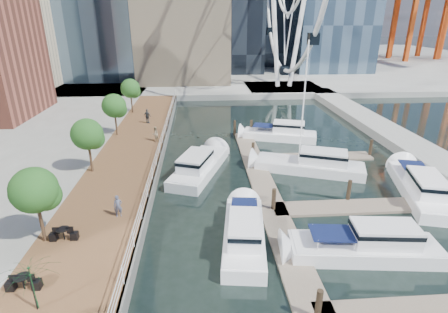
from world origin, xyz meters
TOP-DOWN VIEW (x-y plane):
  - ground at (0.00, 0.00)m, footprint 520.00×520.00m
  - boardwalk at (-9.00, 15.00)m, footprint 6.00×60.00m
  - seawall at (-6.00, 15.00)m, footprint 0.25×60.00m
  - land_far at (0.00, 102.00)m, footprint 200.00×114.00m
  - breakwater at (20.00, 20.00)m, footprint 4.00×60.00m
  - pier at (14.00, 52.00)m, footprint 14.00×12.00m
  - railing at (-6.10, 15.00)m, footprint 0.10×60.00m
  - floating_docks at (7.97, 9.98)m, footprint 16.00×34.00m
  - street_trees at (-11.40, 14.00)m, footprint 2.60×42.60m
  - yacht_foreground at (7.26, 2.50)m, footprint 9.72×3.55m
  - pedestrian_near at (-7.63, 6.43)m, footprint 0.61×0.47m
  - pedestrian_mid at (-6.89, 21.53)m, footprint 0.94×0.97m
  - pedestrian_far at (-8.59, 28.50)m, footprint 1.11×0.90m
  - moored_yachts at (7.11, 12.19)m, footprint 23.18×36.57m

SIDE VIEW (x-z plane):
  - ground at x=0.00m, z-range 0.00..0.00m
  - yacht_foreground at x=7.26m, z-range -1.07..1.07m
  - moored_yachts at x=7.11m, z-range -5.75..5.75m
  - floating_docks at x=7.97m, z-range -0.81..1.79m
  - boardwalk at x=-9.00m, z-range 0.00..1.00m
  - seawall at x=-6.00m, z-range 0.00..1.00m
  - land_far at x=0.00m, z-range 0.00..1.00m
  - breakwater at x=20.00m, z-range 0.00..1.00m
  - pier at x=14.00m, z-range 0.00..1.00m
  - railing at x=-6.10m, z-range 1.00..2.05m
  - pedestrian_near at x=-7.63m, z-range 1.00..2.50m
  - pedestrian_mid at x=-6.89m, z-range 1.00..2.57m
  - pedestrian_far at x=-8.59m, z-range 1.00..2.77m
  - street_trees at x=-11.40m, z-range 1.99..6.59m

